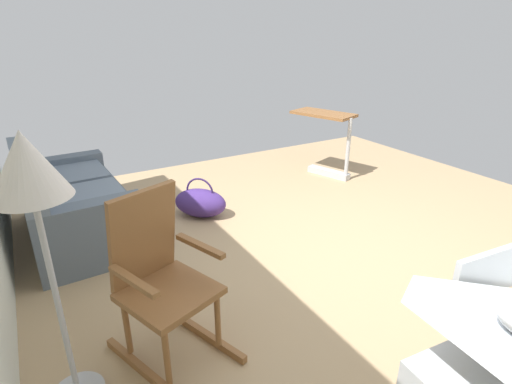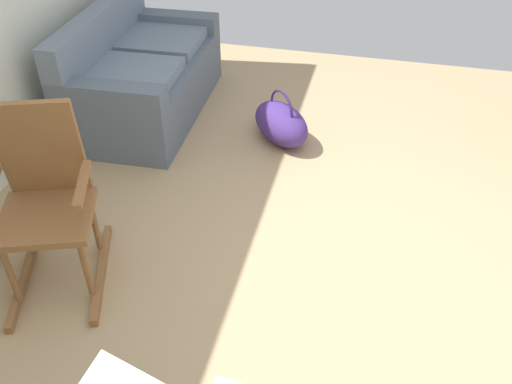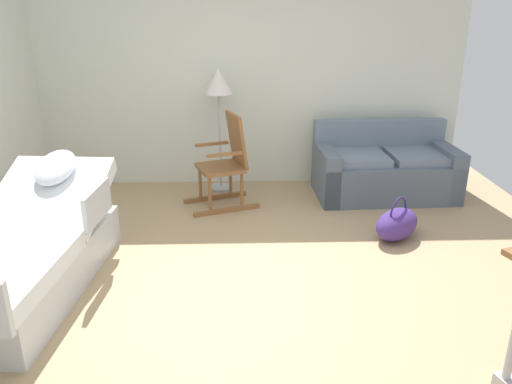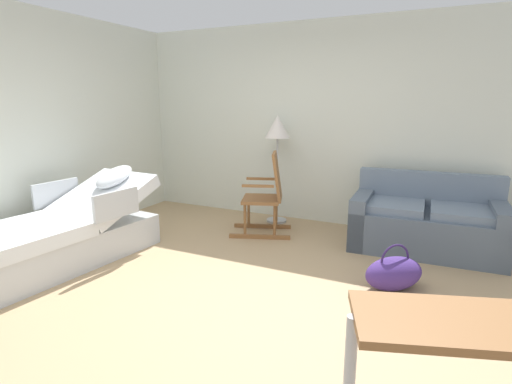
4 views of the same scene
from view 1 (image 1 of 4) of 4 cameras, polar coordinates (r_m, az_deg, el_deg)
ground_plane at (r=3.57m, az=11.09°, el=-9.60°), size 6.30×6.30×0.00m
couch at (r=4.14m, az=-24.60°, el=-1.93°), size 1.63×0.91×0.85m
rocking_chair at (r=2.45m, az=-13.36°, el=-12.15°), size 0.88×0.70×1.05m
floor_lamp at (r=1.98m, az=-29.27°, el=0.64°), size 0.34×0.34×1.48m
overbed_table at (r=5.42m, az=10.07°, el=7.78°), size 0.89×0.63×0.84m
duffel_bag at (r=4.28m, az=-7.89°, el=-1.48°), size 0.62×0.62×0.43m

